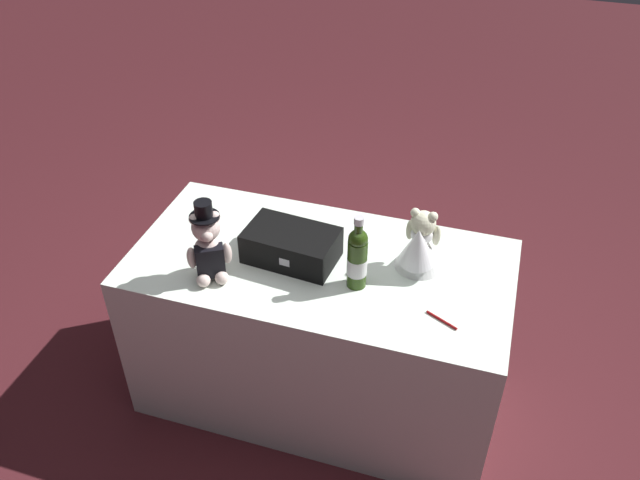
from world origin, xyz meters
TOP-DOWN VIEW (x-y plane):
  - ground_plane at (0.00, 0.00)m, footprint 12.00×12.00m
  - reception_table at (0.00, 0.00)m, footprint 1.42×0.71m
  - teddy_bear_groom at (-0.35, -0.19)m, footprint 0.15×0.15m
  - teddy_bear_bride at (0.35, 0.07)m, footprint 0.18×0.22m
  - champagne_bottle at (0.16, -0.08)m, footprint 0.07×0.07m
  - signing_pen at (0.48, -0.18)m, footprint 0.12×0.06m
  - gift_case_black at (-0.11, -0.01)m, footprint 0.35×0.23m

SIDE VIEW (x-z plane):
  - ground_plane at x=0.00m, z-range 0.00..0.00m
  - reception_table at x=0.00m, z-range 0.00..0.71m
  - signing_pen at x=0.48m, z-range 0.71..0.72m
  - gift_case_black at x=-0.11m, z-range 0.71..0.83m
  - teddy_bear_bride at x=0.35m, z-range 0.69..0.94m
  - champagne_bottle at x=0.16m, z-range 0.69..0.98m
  - teddy_bear_groom at x=-0.35m, z-range 0.68..0.99m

